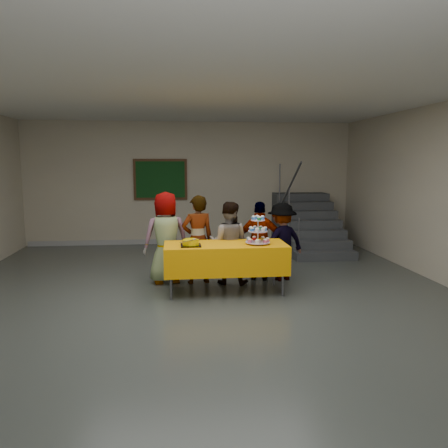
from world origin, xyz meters
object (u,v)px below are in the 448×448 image
object	(u,v)px
schoolchild_a	(166,238)
schoolchild_c	(229,243)
cupcake_stand	(258,233)
staircase	(306,227)
schoolchild_b	(198,240)
bear_cake	(191,242)
schoolchild_e	(282,242)
noticeboard	(160,180)
bake_table	(225,257)
schoolchild_d	(260,241)

from	to	relation	value
schoolchild_a	schoolchild_c	bearing A→B (deg)	158.29
cupcake_stand	staircase	world-z (taller)	staircase
schoolchild_b	schoolchild_a	bearing A→B (deg)	-22.64
cupcake_stand	staircase	bearing A→B (deg)	62.18
schoolchild_a	schoolchild_c	distance (m)	1.05
bear_cake	schoolchild_e	xyz separation A→B (m)	(1.58, 0.74, -0.16)
staircase	noticeboard	xyz separation A→B (m)	(-3.44, 0.84, 1.11)
schoolchild_b	staircase	distance (m)	3.92
staircase	cupcake_stand	bearing A→B (deg)	-117.82
cupcake_stand	schoolchild_e	size ratio (longest dim) A/B	0.33
bear_cake	noticeboard	distance (m)	4.45
noticeboard	bear_cake	bearing A→B (deg)	-82.44
schoolchild_e	noticeboard	bearing A→B (deg)	-80.78
bear_cake	schoolchild_e	size ratio (longest dim) A/B	0.27
bake_table	noticeboard	distance (m)	4.50
schoolchild_d	staircase	bearing A→B (deg)	-109.24
bake_table	schoolchild_d	distance (m)	0.96
schoolchild_b	schoolchild_c	distance (m)	0.52
schoolchild_c	schoolchild_b	bearing A→B (deg)	4.31
bear_cake	schoolchild_a	distance (m)	0.88
schoolchild_b	noticeboard	xyz separation A→B (m)	(-0.71, 3.65, 0.86)
bake_table	schoolchild_b	distance (m)	0.74
schoolchild_c	schoolchild_e	size ratio (longest dim) A/B	1.04
bear_cake	noticeboard	world-z (taller)	noticeboard
cupcake_stand	bake_table	bearing A→B (deg)	171.27
schoolchild_d	bake_table	bearing A→B (deg)	56.66
staircase	bake_table	bearing A→B (deg)	-124.38
schoolchild_d	schoolchild_c	bearing A→B (deg)	28.75
schoolchild_d	schoolchild_e	distance (m)	0.37
noticeboard	cupcake_stand	bearing A→B (deg)	-69.58
cupcake_stand	noticeboard	distance (m)	4.65
bake_table	schoolchild_c	distance (m)	0.53
schoolchild_d	schoolchild_e	bearing A→B (deg)	-174.75
bake_table	staircase	world-z (taller)	staircase
schoolchild_b	bake_table	bearing A→B (deg)	111.11
schoolchild_e	schoolchild_c	bearing A→B (deg)	-13.77
bear_cake	schoolchild_a	world-z (taller)	schoolchild_a
cupcake_stand	schoolchild_a	world-z (taller)	schoolchild_a
schoolchild_b	schoolchild_c	bearing A→B (deg)	157.05
schoolchild_c	noticeboard	size ratio (longest dim) A/B	1.06
bake_table	bear_cake	xyz separation A→B (m)	(-0.54, -0.11, 0.27)
schoolchild_c	schoolchild_d	distance (m)	0.59
schoolchild_c	staircase	xyz separation A→B (m)	(2.22, 2.90, -0.20)
schoolchild_c	staircase	distance (m)	3.66
schoolchild_c	noticeboard	distance (m)	4.04
bake_table	noticeboard	xyz separation A→B (m)	(-1.11, 4.24, 1.04)
bake_table	schoolchild_a	world-z (taller)	schoolchild_a
schoolchild_c	schoolchild_d	bearing A→B (deg)	-148.87
schoolchild_a	staircase	world-z (taller)	staircase
schoolchild_d	staircase	world-z (taller)	staircase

